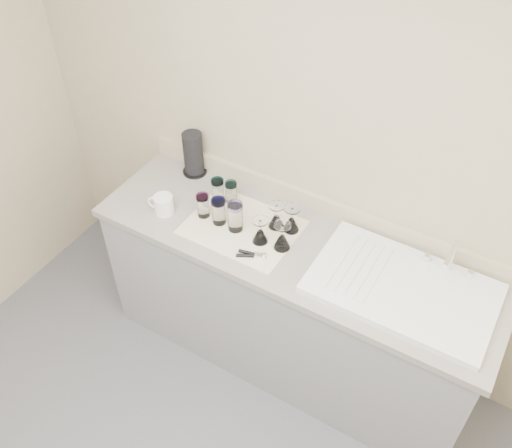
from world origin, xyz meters
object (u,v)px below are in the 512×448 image
Objects in this scene: tumbler_magenta at (203,205)px; goblet_front_right at (282,240)px; tumbler_cyan at (231,192)px; paper_towel_roll at (193,154)px; goblet_back_left at (276,219)px; goblet_back_right at (291,222)px; goblet_front_left at (260,234)px; tumbler_lavender at (235,217)px; sink_unit at (403,288)px; tumbler_teal at (218,190)px; tumbler_blue at (219,211)px; white_mug at (163,204)px; can_opener at (252,255)px.

tumbler_magenta is 0.88× the size of goblet_front_right.
tumbler_cyan is 0.34m from paper_towel_roll.
tumbler_cyan is at bearing 171.94° from goblet_back_left.
goblet_back_right reaches higher than goblet_front_left.
goblet_back_right is at bearing 29.05° from tumbler_lavender.
sink_unit is at bearing -5.65° from goblet_back_left.
goblet_back_right reaches higher than tumbler_magenta.
tumbler_blue is (0.10, -0.14, 0.01)m from tumbler_teal.
tumbler_cyan is at bearing -19.95° from paper_towel_roll.
white_mug is (-0.65, -0.08, -0.01)m from goblet_front_right.
paper_towel_roll reaches higher than goblet_front_left.
white_mug is at bearing -173.10° from goblet_front_left.
tumbler_magenta is at bearing -47.79° from paper_towel_roll.
can_opener is at bearing -36.19° from tumbler_lavender.
sink_unit is at bearing 4.30° from goblet_front_right.
sink_unit is 3.22× the size of paper_towel_roll.
goblet_front_left is (-0.02, -0.13, -0.00)m from goblet_back_left.
goblet_back_left is at bearing -14.40° from paper_towel_roll.
tumbler_lavender is (0.19, 0.00, 0.01)m from tumbler_magenta.
goblet_back_right is 0.70m from paper_towel_roll.
paper_towel_roll reaches higher than tumbler_magenta.
sink_unit reaches higher than goblet_front_left.
sink_unit is 5.86× the size of goblet_front_left.
tumbler_magenta is 0.38m from goblet_back_left.
goblet_back_left is (0.17, 0.12, -0.03)m from tumbler_lavender.
goblet_back_left is at bearing 90.10° from can_opener.
tumbler_cyan is 0.16m from tumbler_blue.
paper_towel_roll is at bearing 168.47° from goblet_back_right.
tumbler_blue reaches higher than white_mug.
white_mug is at bearing -81.43° from paper_towel_roll.
can_opener is (0.36, -0.12, -0.06)m from tumbler_magenta.
tumbler_cyan is (-0.99, 0.11, 0.05)m from sink_unit.
goblet_front_right reaches higher than tumbler_magenta.
goblet_front_left is (0.15, -0.01, -0.03)m from tumbler_lavender.
tumbler_blue is 0.91× the size of tumbler_lavender.
tumbler_teal is at bearing 179.88° from goblet_back_right.
tumbler_teal is 0.07m from tumbler_cyan.
goblet_back_left is (0.36, 0.12, -0.02)m from tumbler_magenta.
goblet_front_right reaches higher than goblet_front_left.
tumbler_lavender is (0.19, -0.14, 0.01)m from tumbler_teal.
tumbler_cyan is at bearing 158.20° from goblet_front_right.
tumbler_magenta is 0.94× the size of goblet_front_left.
tumbler_blue reaches higher than can_opener.
goblet_front_right is (0.39, -0.15, -0.01)m from tumbler_cyan.
goblet_front_left is 0.66m from paper_towel_roll.
white_mug is at bearing -161.38° from goblet_back_right.
tumbler_lavender reaches higher than can_opener.
tumbler_cyan is 0.30m from goblet_back_left.
goblet_front_left reaches higher than white_mug.
white_mug is (-0.56, 0.04, 0.03)m from can_opener.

